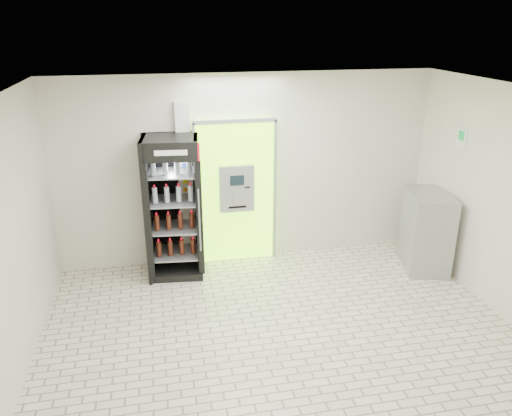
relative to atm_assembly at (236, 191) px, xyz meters
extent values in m
plane|color=beige|center=(0.20, -2.41, -1.17)|extent=(6.00, 6.00, 0.00)
plane|color=silver|center=(0.20, 0.09, 0.33)|extent=(6.00, 0.00, 6.00)
plane|color=silver|center=(0.20, -4.91, 0.33)|extent=(6.00, 0.00, 6.00)
plane|color=silver|center=(-2.80, -2.41, 0.33)|extent=(0.00, 5.00, 5.00)
plane|color=white|center=(0.20, -2.41, 1.83)|extent=(6.00, 6.00, 0.00)
cube|color=#81EB14|center=(0.00, 0.02, -0.02)|extent=(1.20, 0.12, 2.30)
cube|color=gray|center=(0.00, -0.05, 1.13)|extent=(1.28, 0.04, 0.06)
cube|color=gray|center=(-0.63, -0.05, -0.02)|extent=(0.04, 0.04, 2.30)
cube|color=gray|center=(0.63, -0.05, -0.02)|extent=(0.04, 0.04, 2.30)
cube|color=black|center=(0.10, -0.04, -0.67)|extent=(0.62, 0.01, 0.67)
cube|color=black|center=(-0.34, -0.04, 0.81)|extent=(0.22, 0.01, 0.18)
cube|color=#97999E|center=(0.00, -0.09, 0.08)|extent=(0.55, 0.12, 0.75)
cube|color=black|center=(0.00, -0.16, 0.23)|extent=(0.22, 0.01, 0.16)
cube|color=gray|center=(0.00, -0.16, -0.05)|extent=(0.16, 0.01, 0.12)
cube|color=black|center=(0.16, -0.16, 0.11)|extent=(0.09, 0.01, 0.02)
cube|color=black|center=(0.00, -0.16, -0.21)|extent=(0.28, 0.01, 0.03)
cube|color=silver|center=(-0.78, 0.04, 0.13)|extent=(0.22, 0.10, 2.60)
cube|color=#193FB2|center=(-0.78, -0.02, 0.48)|extent=(0.09, 0.01, 0.06)
cube|color=red|center=(-0.78, -0.02, 0.35)|extent=(0.09, 0.01, 0.06)
cube|color=yellow|center=(-0.78, -0.02, 0.22)|extent=(0.09, 0.01, 0.06)
cube|color=orange|center=(-0.78, -0.02, 0.09)|extent=(0.09, 0.01, 0.06)
cube|color=red|center=(-0.78, -0.02, -0.04)|extent=(0.09, 0.01, 0.06)
cube|color=black|center=(-1.00, -0.29, -0.09)|extent=(0.88, 0.81, 2.16)
cube|color=black|center=(-1.00, 0.05, -0.09)|extent=(0.81, 0.13, 2.16)
cube|color=#B50918|center=(-1.00, -0.65, 0.85)|extent=(0.79, 0.08, 0.26)
cube|color=white|center=(-1.00, -0.66, 0.85)|extent=(0.45, 0.05, 0.08)
cube|color=black|center=(-1.00, -0.29, -1.12)|extent=(0.88, 0.81, 0.11)
cylinder|color=gray|center=(-0.65, -0.68, -0.18)|extent=(0.03, 0.03, 0.97)
cube|color=gray|center=(-1.00, -0.29, -0.85)|extent=(0.74, 0.69, 0.02)
cube|color=gray|center=(-1.00, -0.29, -0.42)|extent=(0.74, 0.69, 0.02)
cube|color=gray|center=(-1.00, -0.29, 0.02)|extent=(0.74, 0.69, 0.02)
cube|color=gray|center=(-1.00, -0.29, 0.45)|extent=(0.74, 0.69, 0.02)
cube|color=#97999E|center=(2.88, -0.91, -0.55)|extent=(0.83, 1.06, 1.24)
cube|color=gray|center=(2.57, -0.91, -0.49)|extent=(0.23, 0.89, 0.01)
cube|color=white|center=(3.19, -1.01, 0.95)|extent=(0.02, 0.22, 0.26)
cube|color=#0D9341|center=(3.18, -1.01, 0.98)|extent=(0.00, 0.14, 0.14)
camera|label=1|loc=(-1.20, -7.41, 2.58)|focal=35.00mm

